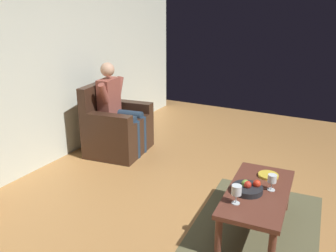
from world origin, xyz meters
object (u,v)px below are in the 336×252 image
at_px(wine_glass_far, 236,191).
at_px(person_seated, 118,106).
at_px(coffee_table, 258,197).
at_px(decorative_dish, 268,175).
at_px(armchair, 116,128).
at_px(fruit_bowl, 248,188).
at_px(wine_glass_near, 272,180).

bearing_deg(wine_glass_far, person_seated, -120.89).
distance_m(coffee_table, decorative_dish, 0.33).
relative_size(armchair, decorative_dish, 5.07).
height_order(fruit_bowl, decorative_dish, fruit_bowl).
xyz_separation_m(person_seated, decorative_dish, (0.64, 2.24, -0.24)).
bearing_deg(decorative_dish, armchair, -105.58).
bearing_deg(person_seated, wine_glass_near, 61.02).
bearing_deg(coffee_table, person_seated, -113.35).
bearing_deg(person_seated, coffee_table, 58.76).
distance_m(armchair, fruit_bowl, 2.41).
distance_m(armchair, person_seated, 0.34).
bearing_deg(coffee_table, armchair, -112.87).
xyz_separation_m(wine_glass_near, decorative_dish, (-0.25, -0.08, -0.09)).
relative_size(coffee_table, fruit_bowl, 4.12).
relative_size(wine_glass_near, fruit_bowl, 0.55).
bearing_deg(wine_glass_far, decorative_dish, 168.70).
bearing_deg(wine_glass_far, fruit_bowl, 172.67).
distance_m(armchair, wine_glass_near, 2.53).
distance_m(wine_glass_near, fruit_bowl, 0.23).
distance_m(person_seated, wine_glass_near, 2.49).
xyz_separation_m(coffee_table, fruit_bowl, (0.06, -0.08, 0.10)).
bearing_deg(coffee_table, wine_glass_near, 123.25).
bearing_deg(decorative_dish, fruit_bowl, -13.75).
distance_m(coffee_table, wine_glass_far, 0.37).
xyz_separation_m(coffee_table, decorative_dish, (-0.32, 0.01, 0.07)).
bearing_deg(wine_glass_near, decorative_dish, -161.57).
xyz_separation_m(armchair, wine_glass_far, (1.26, 2.15, 0.20)).
bearing_deg(armchair, wine_glass_far, 51.79).
height_order(armchair, wine_glass_near, armchair).
bearing_deg(person_seated, wine_glass_far, 51.22).
relative_size(coffee_table, wine_glass_far, 6.77).
bearing_deg(fruit_bowl, person_seated, -115.49).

